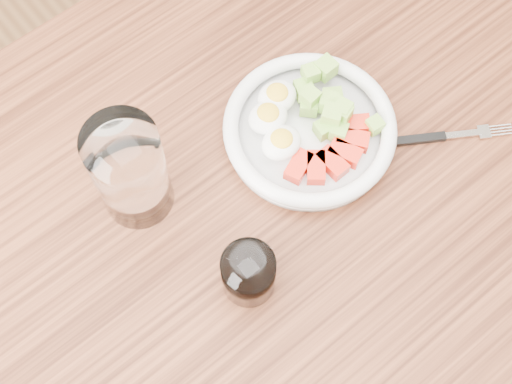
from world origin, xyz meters
TOP-DOWN VIEW (x-y plane):
  - ground at (0.00, 0.00)m, footprint 4.00×4.00m
  - dining_table at (0.00, 0.00)m, footprint 1.50×0.90m
  - bowl at (0.11, 0.04)m, footprint 0.25×0.25m
  - fork at (0.25, -0.07)m, footprint 0.17×0.11m
  - water_glass at (-0.13, 0.12)m, footprint 0.10×0.10m
  - coffee_glass at (-0.09, -0.08)m, footprint 0.07×0.07m

SIDE VIEW (x-z plane):
  - ground at x=0.00m, z-range 0.00..0.00m
  - dining_table at x=0.00m, z-range 0.28..1.05m
  - fork at x=0.25m, z-range 0.77..0.78m
  - bowl at x=0.11m, z-range 0.76..0.82m
  - coffee_glass at x=-0.09m, z-range 0.77..0.85m
  - water_glass at x=-0.13m, z-range 0.77..0.94m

